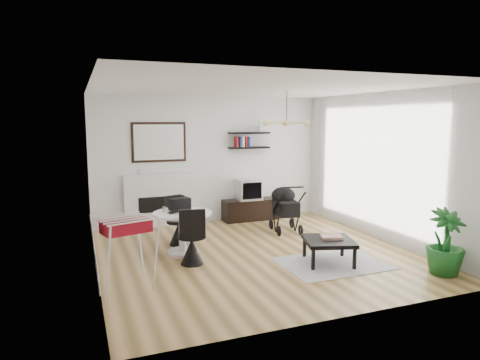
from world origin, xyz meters
name	(u,v)px	position (x,y,z in m)	size (l,w,h in m)	color
floor	(255,253)	(0.00, 0.00, 0.00)	(5.00, 5.00, 0.00)	olive
ceiling	(256,88)	(0.00, 0.00, 2.70)	(5.00, 5.00, 0.00)	white
wall_back	(210,160)	(0.00, 2.50, 1.35)	(5.00, 5.00, 0.00)	white
wall_left	(93,181)	(-2.50, 0.00, 1.35)	(5.00, 5.00, 0.00)	white
wall_right	(381,167)	(2.50, 0.00, 1.35)	(5.00, 5.00, 0.00)	white
sheer_curtain	(370,166)	(2.40, 0.20, 1.35)	(0.04, 3.60, 2.60)	white
fireplace	(161,194)	(-1.10, 2.42, 0.69)	(1.50, 0.17, 2.16)	white
shelf_lower	(249,148)	(0.85, 2.37, 1.60)	(0.90, 0.25, 0.04)	black
shelf_upper	(249,133)	(0.85, 2.37, 1.92)	(0.90, 0.25, 0.04)	black
pendant_lamp	(287,123)	(0.70, 0.30, 2.15)	(0.90, 0.90, 0.10)	tan
tv_console	(251,210)	(0.85, 2.27, 0.23)	(1.23, 0.43, 0.46)	black
crt_tv	(248,189)	(0.80, 2.27, 0.69)	(0.52, 0.45, 0.45)	silver
dining_table	(183,226)	(-1.13, 0.41, 0.46)	(0.96, 0.96, 0.70)	white
laptop	(178,212)	(-1.20, 0.39, 0.72)	(0.33, 0.21, 0.03)	black
black_bag	(180,204)	(-1.12, 0.62, 0.80)	(0.33, 0.20, 0.20)	black
newspaper	(195,212)	(-0.94, 0.30, 0.71)	(0.32, 0.26, 0.01)	beige
drinking_glass	(164,209)	(-1.40, 0.52, 0.75)	(0.06, 0.06, 0.09)	white
chair_far	(178,229)	(-1.08, 0.97, 0.27)	(0.45, 0.46, 0.87)	black
chair_near	(192,246)	(-1.12, -0.16, 0.28)	(0.44, 0.46, 0.90)	black
drying_rack	(125,253)	(-2.18, -0.89, 0.52)	(0.80, 0.77, 0.99)	white
stroller	(285,210)	(1.13, 1.14, 0.42)	(0.61, 0.85, 0.98)	black
rug	(333,263)	(0.92, -0.91, 0.01)	(1.60, 1.16, 0.01)	#A4A4A4
coffee_table	(329,242)	(0.86, -0.85, 0.34)	(0.91, 0.91, 0.37)	black
magazines	(331,237)	(0.92, -0.83, 0.40)	(0.31, 0.25, 0.04)	#BE452F
potted_plant	(445,242)	(2.15, -1.86, 0.47)	(0.53, 0.53, 0.95)	#1B5E20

